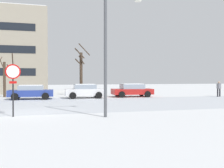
# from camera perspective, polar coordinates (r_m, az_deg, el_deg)

# --- Properties ---
(ground_plane) EXTENTS (120.00, 120.00, 0.00)m
(ground_plane) POSITION_cam_1_polar(r_m,az_deg,el_deg) (15.39, -18.14, -6.12)
(ground_plane) COLOR white
(road_surface) EXTENTS (80.00, 9.94, 0.00)m
(road_surface) POSITION_cam_1_polar(r_m,az_deg,el_deg) (19.33, -17.51, -4.59)
(road_surface) COLOR silver
(road_surface) RESTS_ON ground
(stop_sign) EXTENTS (0.76, 0.18, 2.69)m
(stop_sign) POSITION_cam_1_polar(r_m,az_deg,el_deg) (14.11, -20.99, 0.87)
(stop_sign) COLOR black
(stop_sign) RESTS_ON ground
(street_lamp) EXTENTS (2.00, 0.36, 6.38)m
(street_lamp) POSITION_cam_1_polar(r_m,az_deg,el_deg) (13.26, -0.03, 9.57)
(street_lamp) COLOR #4C4F54
(street_lamp) RESTS_ON ground
(parked_car_blue) EXTENTS (4.10, 2.25, 1.33)m
(parked_car_blue) POSITION_cam_1_polar(r_m,az_deg,el_deg) (25.19, -17.40, -1.64)
(parked_car_blue) COLOR #283D93
(parked_car_blue) RESTS_ON ground
(parked_car_white) EXTENTS (3.87, 2.14, 1.38)m
(parked_car_white) POSITION_cam_1_polar(r_m,az_deg,el_deg) (25.47, -6.01, -1.50)
(parked_car_white) COLOR white
(parked_car_white) RESTS_ON ground
(parked_car_red) EXTENTS (4.25, 2.23, 1.38)m
(parked_car_red) POSITION_cam_1_polar(r_m,az_deg,el_deg) (27.05, 4.46, -1.34)
(parked_car_red) COLOR red
(parked_car_red) RESTS_ON ground
(pedestrian_crossing) EXTENTS (0.53, 0.41, 1.62)m
(pedestrian_crossing) POSITION_cam_1_polar(r_m,az_deg,el_deg) (29.57, 22.48, -0.76)
(pedestrian_crossing) COLOR black
(pedestrian_crossing) RESTS_ON ground
(tree_far_left) EXTENTS (1.64, 1.80, 4.48)m
(tree_far_left) POSITION_cam_1_polar(r_m,az_deg,el_deg) (28.81, -22.43, 1.64)
(tree_far_left) COLOR #423326
(tree_far_left) RESTS_ON ground
(tree_far_mid) EXTENTS (1.71, 1.21, 5.65)m
(tree_far_mid) POSITION_cam_1_polar(r_m,az_deg,el_deg) (28.53, -6.84, 2.69)
(tree_far_mid) COLOR #423326
(tree_far_mid) RESTS_ON ground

